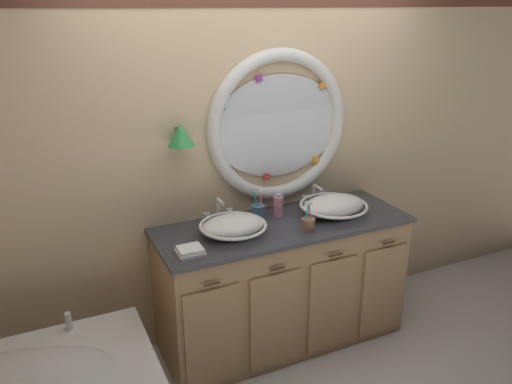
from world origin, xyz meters
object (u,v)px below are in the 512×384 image
Objects in this scene: sink_basin_left at (233,226)px; toothbrush_holder_right at (308,223)px; folded_hand_towel at (190,251)px; sink_basin_right at (334,206)px; soap_dispenser at (278,206)px; toothbrush_holder_left at (258,210)px.

toothbrush_holder_right is (0.46, -0.15, -0.01)m from sink_basin_left.
sink_basin_left is 2.83× the size of folded_hand_towel.
sink_basin_right is 2.31× the size of toothbrush_holder_right.
sink_basin_right is 3.08× the size of folded_hand_towel.
sink_basin_right is at bearing -22.59° from soap_dispenser.
sink_basin_right is 2.14× the size of toothbrush_holder_left.
sink_basin_left is 1.97× the size of toothbrush_holder_left.
sink_basin_left reaches higher than folded_hand_towel.
toothbrush_holder_left is (-0.49, 0.19, -0.02)m from sink_basin_right.
toothbrush_holder_right is at bearing -59.14° from toothbrush_holder_left.
folded_hand_towel is (-0.60, -0.33, -0.03)m from toothbrush_holder_left.
folded_hand_towel is at bearing -172.42° from sink_basin_right.
sink_basin_right is 0.33m from toothbrush_holder_right.
sink_basin_left is 0.33m from toothbrush_holder_left.
sink_basin_left is at bearing 23.53° from folded_hand_towel.
soap_dispenser is at bearing 21.76° from folded_hand_towel.
toothbrush_holder_right is 0.80m from folded_hand_towel.
sink_basin_left is 0.36m from folded_hand_towel.
toothbrush_holder_left is 0.14m from soap_dispenser.
soap_dispenser is at bearing -16.09° from toothbrush_holder_left.
soap_dispenser reaches higher than sink_basin_left.
toothbrush_holder_right reaches higher than soap_dispenser.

